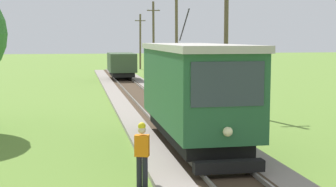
# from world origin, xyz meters

# --- Properties ---
(red_tram) EXTENTS (2.60, 8.54, 4.79)m
(red_tram) POSITION_xyz_m (0.00, 16.77, 2.19)
(red_tram) COLOR #235633
(red_tram) RESTS_ON rail_right
(freight_car) EXTENTS (2.40, 5.20, 2.31)m
(freight_car) POSITION_xyz_m (0.00, 46.01, 1.56)
(freight_car) COLOR #384C33
(freight_car) RESTS_ON rail_right
(utility_pole_mid) EXTENTS (1.40, 0.29, 7.40)m
(utility_pole_mid) POSITION_xyz_m (3.98, 25.79, 3.80)
(utility_pole_mid) COLOR brown
(utility_pole_mid) RESTS_ON ground
(utility_pole_far) EXTENTS (1.40, 0.46, 8.23)m
(utility_pole_far) POSITION_xyz_m (3.98, 39.46, 4.21)
(utility_pole_far) COLOR brown
(utility_pole_far) RESTS_ON ground
(utility_pole_distant) EXTENTS (1.40, 0.47, 7.95)m
(utility_pole_distant) POSITION_xyz_m (3.98, 51.87, 4.07)
(utility_pole_distant) COLOR brown
(utility_pole_distant) RESTS_ON ground
(utility_pole_horizon) EXTENTS (1.40, 0.60, 7.16)m
(utility_pole_horizon) POSITION_xyz_m (3.98, 63.16, 3.68)
(utility_pole_horizon) COLOR brown
(utility_pole_horizon) RESTS_ON ground
(track_worker) EXTENTS (0.44, 0.35, 1.78)m
(track_worker) POSITION_xyz_m (-2.39, 12.76, 0.98)
(track_worker) COLOR black
(track_worker) RESTS_ON ground
(second_worker) EXTENTS (0.38, 0.24, 1.78)m
(second_worker) POSITION_xyz_m (2.17, 19.34, 0.98)
(second_worker) COLOR #38332D
(second_worker) RESTS_ON ground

